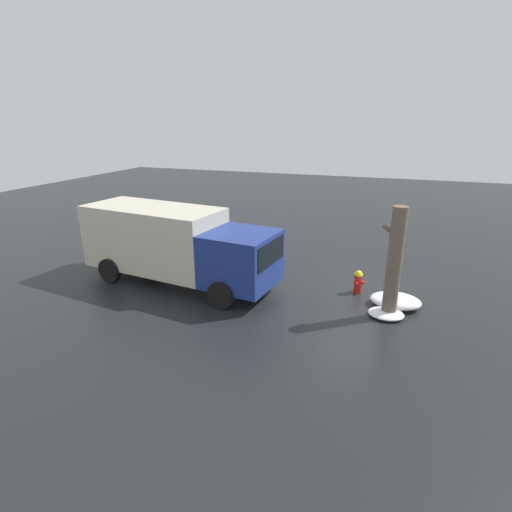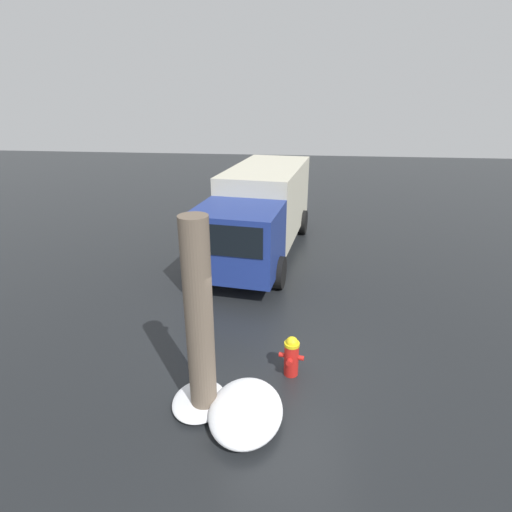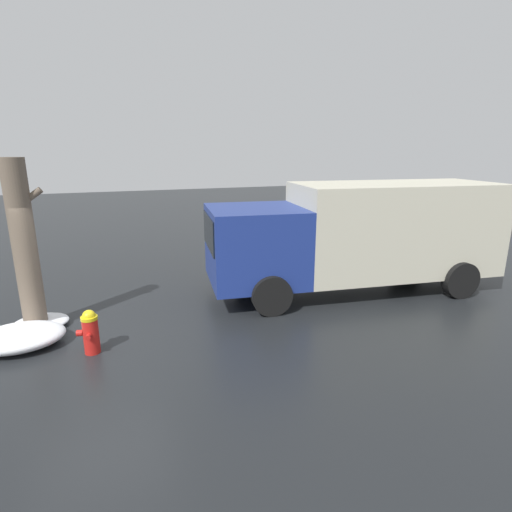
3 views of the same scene
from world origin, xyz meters
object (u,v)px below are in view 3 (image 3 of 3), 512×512
at_px(fire_hydrant, 90,331).
at_px(delivery_truck, 360,233).
at_px(tree_trunk, 25,247).
at_px(pedestrian, 259,250).

xyz_separation_m(fire_hydrant, delivery_truck, (6.40, 1.25, 1.08)).
distance_m(fire_hydrant, tree_trunk, 2.21).
bearing_deg(fire_hydrant, pedestrian, -140.36).
relative_size(fire_hydrant, pedestrian, 0.45).
bearing_deg(tree_trunk, pedestrian, 10.70).
bearing_deg(fire_hydrant, delivery_truck, -159.61).
height_order(delivery_truck, pedestrian, delivery_truck).
height_order(fire_hydrant, tree_trunk, tree_trunk).
height_order(fire_hydrant, pedestrian, pedestrian).
relative_size(delivery_truck, pedestrian, 4.13).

